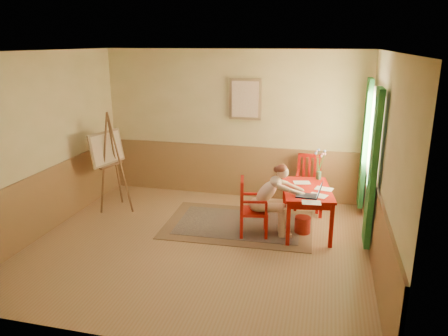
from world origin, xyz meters
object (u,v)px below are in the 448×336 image
(figure, at_px, (271,197))
(chair_left, at_px, (251,207))
(table, at_px, (307,194))
(chair_back, at_px, (308,182))
(laptop, at_px, (311,194))
(easel, at_px, (108,152))

(figure, bearing_deg, chair_left, -170.67)
(chair_left, bearing_deg, table, 22.85)
(table, distance_m, figure, 0.60)
(chair_back, bearing_deg, laptop, -85.88)
(table, distance_m, chair_left, 0.91)
(chair_left, relative_size, chair_back, 0.94)
(easel, bearing_deg, chair_left, -11.32)
(chair_left, bearing_deg, easel, 168.68)
(chair_left, height_order, easel, easel)
(table, relative_size, laptop, 3.37)
(chair_back, relative_size, laptop, 2.53)
(table, distance_m, easel, 3.52)
(laptop, bearing_deg, easel, 171.13)
(chair_left, xyz_separation_m, chair_back, (0.80, 1.38, 0.03))
(table, height_order, figure, figure)
(table, height_order, easel, easel)
(table, xyz_separation_m, chair_back, (-0.03, 1.03, -0.14))
(chair_back, distance_m, easel, 3.61)
(chair_back, height_order, laptop, chair_back)
(chair_back, xyz_separation_m, easel, (-3.46, -0.85, 0.56))
(laptop, bearing_deg, table, 101.19)
(laptop, xyz_separation_m, easel, (-3.56, 0.56, 0.28))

